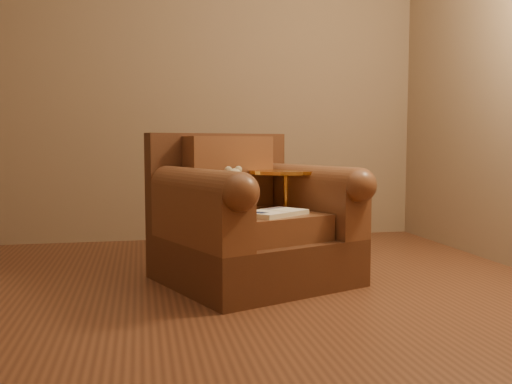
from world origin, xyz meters
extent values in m
plane|color=brown|center=(0.00, 0.00, 0.00)|extent=(4.00, 4.00, 0.00)
cube|color=#866B52|center=(0.00, 2.00, 1.35)|extent=(4.00, 0.02, 2.70)
cube|color=#4E2B1A|center=(0.31, 0.46, 0.13)|extent=(1.22, 1.19, 0.27)
cube|color=#4E2B1A|center=(0.16, 0.83, 0.56)|extent=(0.92, 0.45, 0.59)
cube|color=brown|center=(0.33, 0.41, 0.34)|extent=(0.76, 0.82, 0.14)
cube|color=brown|center=(0.20, 0.72, 0.62)|extent=(0.57, 0.35, 0.43)
cube|color=brown|center=(-0.03, 0.27, 0.42)|extent=(0.48, 0.82, 0.30)
cube|color=brown|center=(0.68, 0.56, 0.42)|extent=(0.48, 0.82, 0.30)
cylinder|color=brown|center=(-0.03, 0.27, 0.57)|extent=(0.48, 0.82, 0.19)
cylinder|color=brown|center=(0.68, 0.56, 0.57)|extent=(0.48, 0.82, 0.19)
ellipsoid|color=tan|center=(0.21, 0.56, 0.48)|extent=(0.15, 0.14, 0.16)
sphere|color=tan|center=(0.21, 0.57, 0.59)|extent=(0.11, 0.11, 0.11)
ellipsoid|color=tan|center=(0.17, 0.55, 0.64)|extent=(0.04, 0.03, 0.04)
ellipsoid|color=tan|center=(0.24, 0.59, 0.64)|extent=(0.04, 0.03, 0.04)
ellipsoid|color=beige|center=(0.24, 0.52, 0.58)|extent=(0.05, 0.04, 0.04)
sphere|color=black|center=(0.25, 0.51, 0.59)|extent=(0.02, 0.02, 0.02)
ellipsoid|color=tan|center=(0.19, 0.47, 0.48)|extent=(0.05, 0.10, 0.05)
ellipsoid|color=tan|center=(0.31, 0.54, 0.48)|extent=(0.05, 0.10, 0.05)
ellipsoid|color=tan|center=(0.23, 0.46, 0.43)|extent=(0.06, 0.10, 0.05)
ellipsoid|color=tan|center=(0.30, 0.50, 0.43)|extent=(0.06, 0.10, 0.05)
cube|color=beige|center=(0.38, 0.25, 0.42)|extent=(0.40, 0.37, 0.02)
cube|color=white|center=(0.31, 0.20, 0.43)|extent=(0.26, 0.26, 0.00)
cube|color=white|center=(0.45, 0.30, 0.43)|extent=(0.26, 0.26, 0.00)
cube|color=beige|center=(0.38, 0.25, 0.43)|extent=(0.13, 0.17, 0.00)
cube|color=#0F1638|center=(0.28, 0.18, 0.44)|extent=(0.09, 0.09, 0.00)
cube|color=slate|center=(0.40, 0.36, 0.44)|extent=(0.15, 0.13, 0.00)
cylinder|color=gold|center=(0.54, 0.64, 0.01)|extent=(0.36, 0.36, 0.03)
cylinder|color=gold|center=(0.54, 0.64, 0.32)|extent=(0.04, 0.04, 0.59)
cylinder|color=gold|center=(0.54, 0.64, 0.62)|extent=(0.45, 0.45, 0.02)
cylinder|color=gold|center=(0.54, 0.64, 0.61)|extent=(0.04, 0.04, 0.02)
camera|label=1|loc=(-0.33, -2.71, 0.80)|focal=40.00mm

